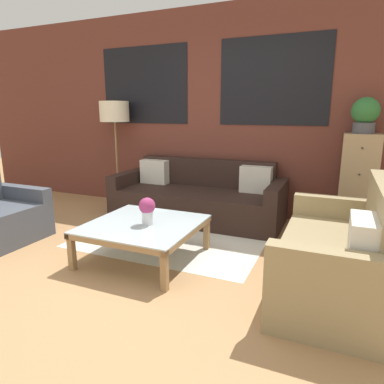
{
  "coord_description": "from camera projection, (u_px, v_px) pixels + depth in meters",
  "views": [
    {
      "loc": [
        1.8,
        -2.19,
        1.42
      ],
      "look_at": [
        0.33,
        1.21,
        0.55
      ],
      "focal_mm": 32.0,
      "sensor_mm": 36.0,
      "label": 1
    }
  ],
  "objects": [
    {
      "name": "ground_plane",
      "position": [
        102.0,
        279.0,
        2.98
      ],
      "size": [
        16.0,
        16.0,
        0.0
      ],
      "primitive_type": "plane",
      "color": "#AD7F51"
    },
    {
      "name": "wall_back_brick",
      "position": [
        205.0,
        113.0,
        4.84
      ],
      "size": [
        8.4,
        0.09,
        2.8
      ],
      "color": "brown",
      "rests_on": "ground_plane"
    },
    {
      "name": "rug",
      "position": [
        173.0,
        237.0,
        3.97
      ],
      "size": [
        2.07,
        1.51,
        0.0
      ],
      "color": "silver",
      "rests_on": "ground_plane"
    },
    {
      "name": "couch_dark",
      "position": [
        198.0,
        199.0,
        4.62
      ],
      "size": [
        2.27,
        0.88,
        0.78
      ],
      "color": "black",
      "rests_on": "ground_plane"
    },
    {
      "name": "settee_vintage",
      "position": [
        340.0,
        257.0,
        2.69
      ],
      "size": [
        0.8,
        1.56,
        0.92
      ],
      "color": "#99845B",
      "rests_on": "ground_plane"
    },
    {
      "name": "coffee_table",
      "position": [
        144.0,
        228.0,
        3.32
      ],
      "size": [
        1.03,
        1.03,
        0.37
      ],
      "color": "silver",
      "rests_on": "ground_plane"
    },
    {
      "name": "floor_lamp",
      "position": [
        115.0,
        115.0,
        5.08
      ],
      "size": [
        0.43,
        0.43,
        1.57
      ],
      "color": "olive",
      "rests_on": "ground_plane"
    },
    {
      "name": "drawer_cabinet",
      "position": [
        357.0,
        184.0,
        4.01
      ],
      "size": [
        0.4,
        0.37,
        1.18
      ],
      "color": "tan",
      "rests_on": "ground_plane"
    },
    {
      "name": "potted_plant",
      "position": [
        365.0,
        114.0,
        3.83
      ],
      "size": [
        0.3,
        0.3,
        0.4
      ],
      "color": "#47474C",
      "rests_on": "drawer_cabinet"
    },
    {
      "name": "flower_vase",
      "position": [
        147.0,
        209.0,
        3.23
      ],
      "size": [
        0.16,
        0.16,
        0.26
      ],
      "color": "silver",
      "rests_on": "coffee_table"
    }
  ]
}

